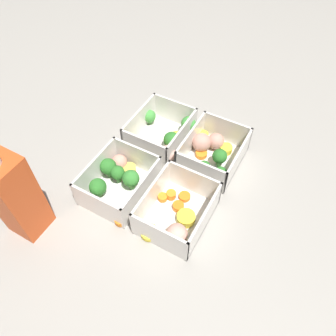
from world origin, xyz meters
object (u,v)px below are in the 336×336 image
Objects in this scene: container_far_left at (118,179)px; container_far_right at (164,135)px; container_near_left at (177,215)px; juice_carton at (16,197)px; container_near_right at (212,151)px.

container_far_left is 0.17m from container_far_right.
container_far_right is (0.18, 0.13, 0.00)m from container_near_left.
juice_carton is at bearing 159.51° from container_far_right.
container_near_left is at bearing -95.89° from container_far_left.
container_near_right is 0.98× the size of container_far_right.
container_far_left is at bearing 84.11° from container_near_left.
container_near_right is 0.75× the size of juice_carton.
container_far_right is at bearing -7.43° from container_far_left.
container_near_right is at bearing 2.74° from container_near_left.
container_near_right is 0.95× the size of container_far_left.
juice_carton is at bearing 120.03° from container_near_left.
container_far_left is 0.20m from juice_carton.
container_far_left is at bearing 172.57° from container_far_right.
container_near_left is at bearing -144.25° from container_far_right.
container_far_right is at bearing 35.75° from container_near_left.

